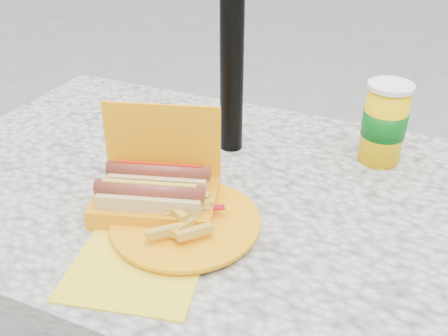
% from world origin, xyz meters
% --- Properties ---
extents(picnic_table, '(1.20, 0.80, 0.75)m').
position_xyz_m(picnic_table, '(0.00, 0.00, 0.64)').
color(picnic_table, beige).
rests_on(picnic_table, ground).
extents(hotdog_box, '(0.25, 0.21, 0.18)m').
position_xyz_m(hotdog_box, '(-0.03, -0.12, 0.79)').
color(hotdog_box, orange).
rests_on(hotdog_box, picnic_table).
extents(fries_plate, '(0.28, 0.37, 0.05)m').
position_xyz_m(fries_plate, '(0.04, -0.15, 0.76)').
color(fries_plate, yellow).
rests_on(fries_plate, picnic_table).
extents(soda_cup, '(0.09, 0.09, 0.17)m').
position_xyz_m(soda_cup, '(0.31, 0.23, 0.84)').
color(soda_cup, '#FFC400').
rests_on(soda_cup, picnic_table).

